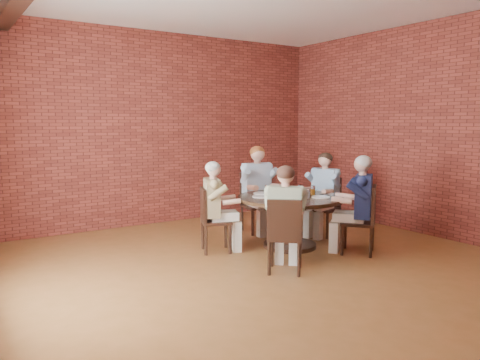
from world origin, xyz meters
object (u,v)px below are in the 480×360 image
diner_e (359,205)px  diner_c (216,207)px  dining_table (290,212)px  diner_a (323,194)px  diner_b (258,190)px  chair_d (285,233)px  smartphone (325,195)px  chair_c (211,217)px  diner_d (285,219)px  chair_a (326,203)px  chair_e (365,217)px  chair_b (256,200)px

diner_e → diner_c: bearing=-73.6°
dining_table → diner_a: 0.96m
diner_b → chair_d: 2.19m
diner_c → smartphone: (1.53, -0.56, 0.12)m
chair_c → diner_d: bearing=-144.6°
diner_d → diner_e: size_ratio=0.96×
chair_a → chair_e: size_ratio=0.98×
chair_b → smartphone: chair_b is taller
chair_b → smartphone: size_ratio=7.92×
chair_e → diner_e: diner_e is taller
diner_a → chair_d: bearing=-72.8°
chair_b → diner_c: size_ratio=0.78×
chair_a → chair_b: chair_b is taller
chair_c → smartphone: bearing=-89.1°
diner_e → smartphone: (-0.08, 0.59, 0.07)m
chair_d → chair_e: (1.47, 0.07, 0.01)m
dining_table → diner_a: bearing=17.1°
chair_b → chair_c: (-1.28, -0.71, -0.04)m
diner_a → chair_e: 1.15m
diner_a → chair_d: (-1.74, -1.18, -0.16)m
dining_table → chair_a: (0.99, 0.31, -0.02)m
diner_a → diner_e: 1.09m
chair_c → chair_b: bearing=-39.6°
chair_a → smartphone: 0.72m
chair_d → diner_e: bearing=-131.8°
chair_c → diner_e: bearing=-103.9°
chair_b → diner_e: diner_e is taller
chair_a → smartphone: (-0.48, -0.47, 0.25)m
chair_b → chair_e: bearing=-67.4°
chair_c → smartphone: chair_c is taller
diner_b → chair_c: bearing=-144.4°
dining_table → diner_a: size_ratio=1.15×
chair_c → diner_e: diner_e is taller
chair_a → diner_b: diner_b is taller
chair_c → chair_d: bearing=-147.5°
dining_table → chair_b: size_ratio=1.55×
diner_a → chair_c: diner_a is taller
chair_b → diner_e: (0.40, -1.89, 0.15)m
diner_b → smartphone: bearing=-64.8°
chair_c → diner_b: bearing=-42.7°
diner_c → chair_d: size_ratio=1.38×
dining_table → chair_d: 1.22m
dining_table → chair_b: 1.15m
chair_e → diner_e: bearing=-90.0°
chair_d → diner_d: bearing=-90.0°
diner_a → dining_table: bearing=-90.0°
diner_e → diner_a: bearing=-145.2°
diner_a → diner_b: bearing=-152.8°
diner_d → diner_e: bearing=-134.0°
diner_d → chair_e: (1.42, 0.01, -0.14)m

